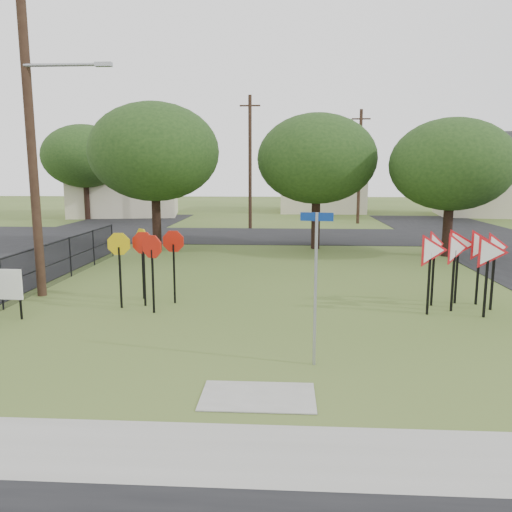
{
  "coord_description": "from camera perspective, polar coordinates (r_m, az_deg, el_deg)",
  "views": [
    {
      "loc": [
        0.45,
        -10.59,
        3.89
      ],
      "look_at": [
        -0.35,
        3.0,
        1.6
      ],
      "focal_mm": 35.0,
      "sensor_mm": 36.0,
      "label": 1
    }
  ],
  "objects": [
    {
      "name": "ground",
      "position": [
        11.29,
        0.91,
        -10.61
      ],
      "size": [
        140.0,
        140.0,
        0.0
      ],
      "primitive_type": "plane",
      "color": "#405921"
    },
    {
      "name": "planting_strip",
      "position": [
        6.5,
        -1.41,
        -27.17
      ],
      "size": [
        30.0,
        0.8,
        0.02
      ],
      "primitive_type": "cube",
      "color": "#405921",
      "rests_on": "ground"
    },
    {
      "name": "house_mid",
      "position": [
        50.72,
        7.48,
        8.64
      ],
      "size": [
        8.4,
        8.4,
        6.2
      ],
      "color": "beige",
      "rests_on": "ground"
    },
    {
      "name": "stop_sign_cluster",
      "position": [
        14.82,
        -12.44,
        0.68
      ],
      "size": [
        2.11,
        1.92,
        2.22
      ],
      "color": "black",
      "rests_on": "ground"
    },
    {
      "name": "tree_near_right",
      "position": [
        24.77,
        21.45,
        9.68
      ],
      "size": [
        5.6,
        5.6,
        6.33
      ],
      "color": "black",
      "rests_on": "ground"
    },
    {
      "name": "street_name_sign",
      "position": [
        10.0,
        6.82,
        -2.7
      ],
      "size": [
        0.64,
        0.12,
        3.12
      ],
      "color": "#97999F",
      "rests_on": "ground"
    },
    {
      "name": "yield_sign_cluster",
      "position": [
        15.23,
        22.57,
        0.53
      ],
      "size": [
        2.89,
        1.62,
        2.3
      ],
      "color": "black",
      "rests_on": "ground"
    },
    {
      "name": "info_board",
      "position": [
        14.87,
        -26.98,
        -3.06
      ],
      "size": [
        1.09,
        0.08,
        1.37
      ],
      "color": "black",
      "rests_on": "ground"
    },
    {
      "name": "tree_far_left",
      "position": [
        43.81,
        -19.02,
        10.73
      ],
      "size": [
        6.8,
        6.8,
        7.73
      ],
      "color": "black",
      "rests_on": "ground"
    },
    {
      "name": "far_pole_c",
      "position": [
        41.92,
        -11.24,
        10.35
      ],
      "size": [
        1.4,
        0.24,
        9.0
      ],
      "color": "#39251A",
      "rests_on": "ground"
    },
    {
      "name": "sidewalk",
      "position": [
        7.49,
        -0.59,
        -21.67
      ],
      "size": [
        30.0,
        1.6,
        0.02
      ],
      "primitive_type": "cube",
      "color": "gray",
      "rests_on": "ground"
    },
    {
      "name": "house_left",
      "position": [
        46.87,
        -14.76,
        8.96
      ],
      "size": [
        10.58,
        8.88,
        7.2
      ],
      "color": "beige",
      "rests_on": "ground"
    },
    {
      "name": "tree_near_left",
      "position": [
        25.44,
        -11.55,
        11.54
      ],
      "size": [
        6.4,
        6.4,
        7.27
      ],
      "color": "black",
      "rests_on": "ground"
    },
    {
      "name": "curb_pad",
      "position": [
        9.07,
        0.23,
        -15.78
      ],
      "size": [
        2.0,
        1.2,
        0.02
      ],
      "primitive_type": "cube",
      "color": "gray",
      "rests_on": "ground"
    },
    {
      "name": "far_pole_a",
      "position": [
        34.68,
        -0.68,
        10.73
      ],
      "size": [
        1.4,
        0.24,
        9.0
      ],
      "color": "#39251A",
      "rests_on": "ground"
    },
    {
      "name": "utility_pole_main",
      "position": [
        16.98,
        -24.22,
        13.2
      ],
      "size": [
        3.55,
        0.33,
        10.0
      ],
      "color": "#39251A",
      "rests_on": "ground"
    },
    {
      "name": "house_right",
      "position": [
        49.79,
        24.3,
        8.45
      ],
      "size": [
        8.3,
        8.3,
        7.2
      ],
      "color": "beige",
      "rests_on": "ground"
    },
    {
      "name": "tree_near_mid",
      "position": [
        25.64,
        6.97,
        10.94
      ],
      "size": [
        6.0,
        6.0,
        6.8
      ],
      "color": "black",
      "rests_on": "ground"
    },
    {
      "name": "street_far",
      "position": [
        30.84,
        2.52,
        2.32
      ],
      "size": [
        60.0,
        8.0,
        0.02
      ],
      "primitive_type": "cube",
      "color": "black",
      "rests_on": "ground"
    },
    {
      "name": "far_pole_b",
      "position": [
        38.99,
        11.75,
        10.04
      ],
      "size": [
        1.4,
        0.24,
        8.5
      ],
      "color": "#39251A",
      "rests_on": "ground"
    },
    {
      "name": "tree_far_right",
      "position": [
        44.7,
        21.35,
        9.75
      ],
      "size": [
        6.0,
        6.0,
        6.8
      ],
      "color": "black",
      "rests_on": "ground"
    },
    {
      "name": "fence_run",
      "position": [
        18.92,
        -21.85,
        -0.59
      ],
      "size": [
        0.05,
        11.55,
        1.5
      ],
      "color": "black",
      "rests_on": "ground"
    }
  ]
}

